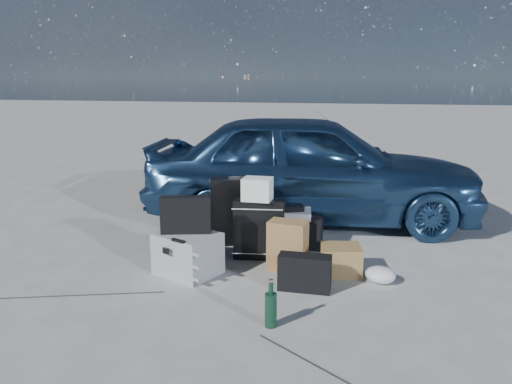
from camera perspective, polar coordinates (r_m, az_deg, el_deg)
ground at (r=4.19m, az=-0.69°, el=-10.92°), size 60.00×60.00×0.00m
car at (r=5.95m, az=6.34°, el=2.86°), size 4.02×2.00×1.32m
pelican_case at (r=4.46m, az=-7.79°, el=-6.97°), size 0.63×0.58×0.37m
laptop_bag at (r=4.38m, az=-8.05°, el=-2.61°), size 0.45×0.21×0.33m
briefcase at (r=4.83m, az=-8.41°, el=-5.77°), size 0.40×0.12×0.31m
suitcase_left at (r=5.16m, az=-2.29°, el=-2.18°), size 0.57×0.37×0.69m
suitcase_right at (r=4.76m, az=0.35°, el=-4.26°), size 0.50×0.23×0.57m
white_carton at (r=4.65m, az=0.16°, el=0.34°), size 0.27×0.22×0.21m
duffel_bag at (r=5.15m, az=4.13°, el=-4.50°), size 0.61×0.27×0.30m
flat_box_white at (r=5.10m, az=3.97°, el=-2.47°), size 0.45×0.36×0.07m
flat_box_black at (r=5.09m, az=3.90°, el=-1.78°), size 0.31×0.27×0.05m
kraft_bag at (r=4.51m, az=3.64°, el=-6.11°), size 0.36×0.25×0.45m
cardboard_box at (r=4.49m, az=9.67°, el=-7.66°), size 0.39×0.35×0.26m
plastic_bag at (r=4.39m, az=14.02°, el=-9.17°), size 0.31×0.29×0.14m
messenger_bag at (r=4.12m, az=5.58°, el=-9.17°), size 0.43×0.16×0.30m
green_bottle at (r=3.53m, az=1.70°, el=-12.69°), size 0.09×0.09×0.33m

